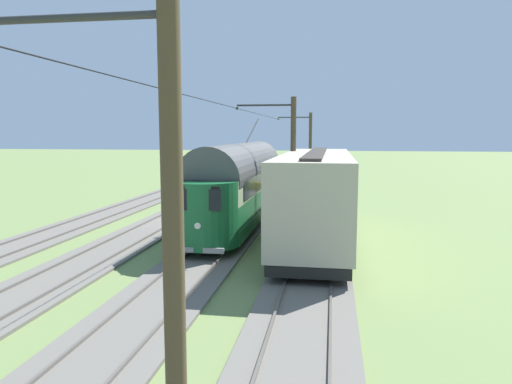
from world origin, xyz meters
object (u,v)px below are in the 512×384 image
boxcar_adjacent (316,194)px  vintage_streetcar (240,182)px  catenary_pole_foreground (309,149)px  catenary_pole_mid_far (166,240)px  catenary_pole_mid_near (291,160)px  track_end_bumper (323,188)px

boxcar_adjacent → vintage_streetcar: bearing=-41.0°
catenary_pole_foreground → catenary_pole_mid_far: size_ratio=1.00×
boxcar_adjacent → catenary_pole_mid_far: (1.36, 15.31, 1.32)m
catenary_pole_foreground → catenary_pole_mid_near: bearing=90.0°
catenary_pole_mid_far → track_end_bumper: bearing=-92.4°
boxcar_adjacent → catenary_pole_foreground: size_ratio=2.01×
boxcar_adjacent → catenary_pole_mid_near: size_ratio=2.01×
boxcar_adjacent → catenary_pole_mid_far: 15.43m
vintage_streetcar → catenary_pole_mid_near: catenary_pole_mid_near is taller
catenary_pole_mid_near → track_end_bumper: (-1.37, -14.96, -3.08)m
boxcar_adjacent → catenary_pole_foreground: (1.36, -21.29, 1.32)m
catenary_pole_mid_far → catenary_pole_foreground: bearing=-90.0°
catenary_pole_mid_far → vintage_streetcar: bearing=-81.7°
vintage_streetcar → track_end_bumper: vintage_streetcar is taller
boxcar_adjacent → track_end_bumper: size_ratio=7.41×
vintage_streetcar → track_end_bumper: bearing=-106.1°
vintage_streetcar → boxcar_adjacent: size_ratio=1.20×
catenary_pole_mid_near → catenary_pole_mid_far: 18.30m
catenary_pole_foreground → boxcar_adjacent: bearing=93.7°
catenary_pole_mid_far → track_end_bumper: (-1.37, -33.26, -3.08)m
catenary_pole_mid_near → catenary_pole_mid_far: same height
vintage_streetcar → catenary_pole_mid_far: bearing=98.3°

